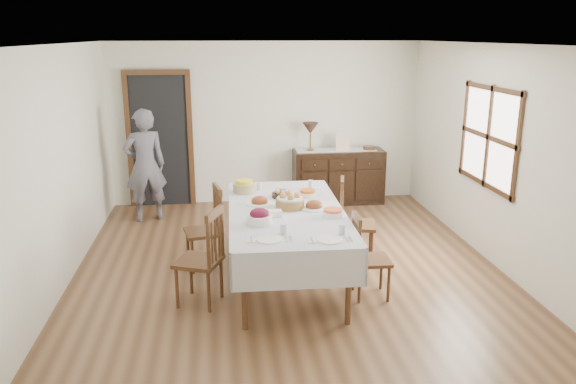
{
  "coord_description": "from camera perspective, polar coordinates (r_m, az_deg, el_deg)",
  "views": [
    {
      "loc": [
        -0.77,
        -6.06,
        2.7
      ],
      "look_at": [
        0.0,
        0.1,
        0.95
      ],
      "focal_mm": 35.0,
      "sensor_mm": 36.0,
      "label": 1
    }
  ],
  "objects": [
    {
      "name": "glass_far_b",
      "position": [
        6.98,
        2.31,
        0.76
      ],
      "size": [
        0.07,
        0.07,
        0.11
      ],
      "color": "silver",
      "rests_on": "dining_table"
    },
    {
      "name": "ham_platter_a",
      "position": [
        6.35,
        -2.9,
        -0.99
      ],
      "size": [
        0.3,
        0.3,
        0.11
      ],
      "color": "white",
      "rests_on": "dining_table"
    },
    {
      "name": "sideboard",
      "position": [
        9.27,
        5.12,
        1.59
      ],
      "size": [
        1.47,
        0.53,
        0.88
      ],
      "color": "black",
      "rests_on": "ground"
    },
    {
      "name": "table_lamp",
      "position": [
        9.03,
        2.29,
        6.4
      ],
      "size": [
        0.26,
        0.26,
        0.46
      ],
      "color": "brown",
      "rests_on": "sideboard"
    },
    {
      "name": "egg_basket",
      "position": [
        6.62,
        -0.63,
        -0.2
      ],
      "size": [
        0.24,
        0.24,
        0.11
      ],
      "color": "black",
      "rests_on": "dining_table"
    },
    {
      "name": "chair_left_near",
      "position": [
        5.81,
        -8.6,
        -6.48
      ],
      "size": [
        0.56,
        0.56,
        1.03
      ],
      "rotation": [
        0.0,
        0.0,
        -1.95
      ],
      "color": "#4C2E19",
      "rests_on": "ground"
    },
    {
      "name": "casserole_dish",
      "position": [
        5.95,
        4.59,
        -2.11
      ],
      "size": [
        0.22,
        0.22,
        0.08
      ],
      "color": "white",
      "rests_on": "dining_table"
    },
    {
      "name": "deco_bowl",
      "position": [
        9.26,
        8.25,
        4.44
      ],
      "size": [
        0.2,
        0.2,
        0.06
      ],
      "color": "#4C2E19",
      "rests_on": "sideboard"
    },
    {
      "name": "beet_bowl",
      "position": [
        5.7,
        -2.91,
        -2.57
      ],
      "size": [
        0.26,
        0.26,
        0.16
      ],
      "color": "white",
      "rests_on": "dining_table"
    },
    {
      "name": "picture_frame",
      "position": [
        9.11,
        5.58,
        5.06
      ],
      "size": [
        0.22,
        0.08,
        0.28
      ],
      "color": "beige",
      "rests_on": "sideboard"
    },
    {
      "name": "setting_left",
      "position": [
        5.32,
        -1.45,
        -4.46
      ],
      "size": [
        0.42,
        0.31,
        0.1
      ],
      "color": "white",
      "rests_on": "dining_table"
    },
    {
      "name": "bread_basket",
      "position": [
        6.2,
        0.2,
        -1.01
      ],
      "size": [
        0.32,
        0.32,
        0.18
      ],
      "color": "olive",
      "rests_on": "dining_table"
    },
    {
      "name": "runner",
      "position": [
        9.18,
        4.87,
        4.3
      ],
      "size": [
        1.3,
        0.35,
        0.01
      ],
      "color": "silver",
      "rests_on": "sideboard"
    },
    {
      "name": "glass_far_a",
      "position": [
        6.94,
        -2.93,
        0.6
      ],
      "size": [
        0.06,
        0.06,
        0.09
      ],
      "color": "silver",
      "rests_on": "dining_table"
    },
    {
      "name": "chair_left_far",
      "position": [
        6.72,
        -8.19,
        -3.52
      ],
      "size": [
        0.49,
        0.49,
        0.99
      ],
      "rotation": [
        0.0,
        0.0,
        -1.36
      ],
      "color": "#4C2E19",
      "rests_on": "ground"
    },
    {
      "name": "setting_right",
      "position": [
        5.33,
        4.66,
        -4.48
      ],
      "size": [
        0.42,
        0.31,
        0.1
      ],
      "color": "white",
      "rests_on": "dining_table"
    },
    {
      "name": "dining_table",
      "position": [
        6.19,
        -0.19,
        -2.67
      ],
      "size": [
        1.31,
        2.49,
        0.85
      ],
      "rotation": [
        0.0,
        0.0,
        -0.02
      ],
      "color": "silver",
      "rests_on": "ground"
    },
    {
      "name": "pineapple_bowl",
      "position": [
        6.83,
        -4.48,
        0.52
      ],
      "size": [
        0.27,
        0.27,
        0.15
      ],
      "color": "tan",
      "rests_on": "dining_table"
    },
    {
      "name": "chair_right_near",
      "position": [
        5.98,
        8.04,
        -6.41
      ],
      "size": [
        0.39,
        0.39,
        0.91
      ],
      "rotation": [
        0.0,
        0.0,
        1.53
      ],
      "color": "#4C2E19",
      "rests_on": "ground"
    },
    {
      "name": "ground",
      "position": [
        6.68,
        0.11,
        -8.1
      ],
      "size": [
        6.0,
        6.0,
        0.0
      ],
      "primitive_type": "plane",
      "color": "brown"
    },
    {
      "name": "butter_dish",
      "position": [
        5.92,
        -1.32,
        -2.19
      ],
      "size": [
        0.14,
        0.09,
        0.07
      ],
      "color": "white",
      "rests_on": "dining_table"
    },
    {
      "name": "carrot_bowl",
      "position": [
        6.64,
        2.01,
        -0.14
      ],
      "size": [
        0.2,
        0.2,
        0.09
      ],
      "color": "white",
      "rests_on": "dining_table"
    },
    {
      "name": "chair_right_far",
      "position": [
        6.87,
        6.61,
        -2.84
      ],
      "size": [
        0.52,
        0.52,
        1.04
      ],
      "rotation": [
        0.0,
        0.0,
        1.35
      ],
      "color": "#4C2E19",
      "rests_on": "ground"
    },
    {
      "name": "person",
      "position": [
        8.5,
        -14.34,
        2.99
      ],
      "size": [
        0.64,
        0.52,
        1.79
      ],
      "primitive_type": "imported",
      "rotation": [
        0.0,
        0.0,
        3.46
      ],
      "color": "#5D5B67",
      "rests_on": "ground"
    },
    {
      "name": "room_shell",
      "position": [
        6.6,
        -1.61,
        6.5
      ],
      "size": [
        5.02,
        6.02,
        2.65
      ],
      "color": "white",
      "rests_on": "ground"
    },
    {
      "name": "ham_platter_b",
      "position": [
        6.2,
        2.67,
        -1.43
      ],
      "size": [
        0.3,
        0.3,
        0.11
      ],
      "color": "white",
      "rests_on": "dining_table"
    }
  ]
}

